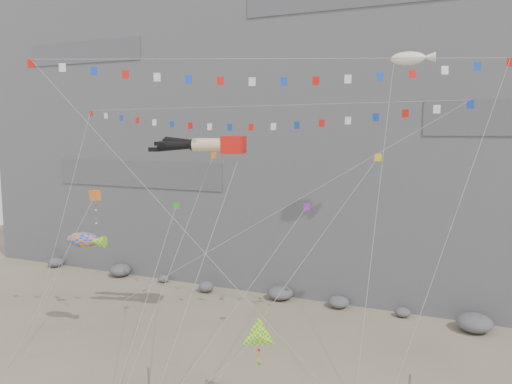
% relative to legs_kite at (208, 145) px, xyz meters
% --- Properties ---
extents(ground, '(120.00, 120.00, 0.00)m').
position_rel_legs_kite_xyz_m(ground, '(0.98, -4.07, -15.91)').
color(ground, gray).
rests_on(ground, ground).
extents(cliff, '(80.00, 28.00, 50.00)m').
position_rel_legs_kite_xyz_m(cliff, '(0.98, 27.93, 9.09)').
color(cliff, slate).
rests_on(cliff, ground).
extents(talus_boulders, '(60.00, 3.00, 1.20)m').
position_rel_legs_kite_xyz_m(talus_boulders, '(0.98, 12.93, -15.31)').
color(talus_boulders, '#5A5A5F').
rests_on(talus_boulders, ground).
extents(legs_kite, '(7.35, 12.70, 19.53)m').
position_rel_legs_kite_xyz_m(legs_kite, '(0.00, 0.00, 0.00)').
color(legs_kite, red).
rests_on(legs_kite, ground).
extents(flag_banner_upper, '(34.16, 13.12, 25.24)m').
position_rel_legs_kite_xyz_m(flag_banner_upper, '(0.75, 4.05, 2.96)').
color(flag_banner_upper, red).
rests_on(flag_banner_upper, ground).
extents(flag_banner_lower, '(29.06, 11.96, 24.15)m').
position_rel_legs_kite_xyz_m(flag_banner_lower, '(5.58, -1.81, 5.69)').
color(flag_banner_lower, red).
rests_on(flag_banner_lower, ground).
extents(harlequin_kite, '(3.25, 8.25, 13.99)m').
position_rel_legs_kite_xyz_m(harlequin_kite, '(-9.43, -1.64, -4.14)').
color(harlequin_kite, red).
rests_on(harlequin_kite, ground).
extents(fish_windsock, '(4.98, 5.08, 9.80)m').
position_rel_legs_kite_xyz_m(fish_windsock, '(-9.42, -3.19, -7.42)').
color(fish_windsock, orange).
rests_on(fish_windsock, ground).
extents(delta_kite, '(6.23, 6.07, 8.93)m').
position_rel_legs_kite_xyz_m(delta_kite, '(7.32, -7.48, -10.73)').
color(delta_kite, yellow).
rests_on(delta_kite, ground).
extents(blimp_windsock, '(3.78, 15.10, 26.58)m').
position_rel_legs_kite_xyz_m(blimp_windsock, '(13.24, 7.59, 6.43)').
color(blimp_windsock, '#F9F0CD').
rests_on(blimp_windsock, ground).
extents(small_kite_a, '(1.26, 14.49, 20.41)m').
position_rel_legs_kite_xyz_m(small_kite_a, '(-0.97, 2.34, -1.30)').
color(small_kite_a, orange).
rests_on(small_kite_a, ground).
extents(small_kite_b, '(6.47, 11.11, 16.62)m').
position_rel_legs_kite_xyz_m(small_kite_b, '(7.47, 0.44, -4.49)').
color(small_kite_b, purple).
rests_on(small_kite_b, ground).
extents(small_kite_c, '(2.60, 11.57, 15.78)m').
position_rel_legs_kite_xyz_m(small_kite_c, '(-2.47, -0.78, -4.92)').
color(small_kite_c, '#20A219').
rests_on(small_kite_c, ground).
extents(small_kite_d, '(8.71, 15.49, 22.51)m').
position_rel_legs_kite_xyz_m(small_kite_d, '(11.61, 4.27, -1.18)').
color(small_kite_d, yellow).
rests_on(small_kite_d, ground).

